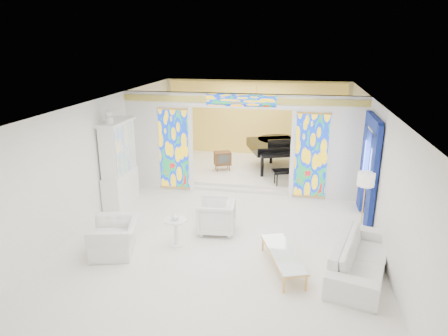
% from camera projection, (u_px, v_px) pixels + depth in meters
% --- Properties ---
extents(floor, '(12.00, 12.00, 0.00)m').
position_uv_depth(floor, '(229.00, 220.00, 10.29)').
color(floor, white).
rests_on(floor, ground).
extents(ceiling, '(7.00, 12.00, 0.02)m').
position_uv_depth(ceiling, '(230.00, 104.00, 9.38)').
color(ceiling, white).
rests_on(ceiling, wall_back).
extents(wall_back, '(7.00, 0.02, 3.00)m').
position_uv_depth(wall_back, '(256.00, 120.00, 15.45)').
color(wall_back, white).
rests_on(wall_back, floor).
extents(wall_front, '(7.00, 0.02, 3.00)m').
position_uv_depth(wall_front, '(133.00, 330.00, 4.22)').
color(wall_front, white).
rests_on(wall_front, floor).
extents(wall_left, '(0.02, 12.00, 3.00)m').
position_uv_depth(wall_left, '(98.00, 158.00, 10.45)').
color(wall_left, white).
rests_on(wall_left, floor).
extents(wall_right, '(0.02, 12.00, 3.00)m').
position_uv_depth(wall_right, '(378.00, 173.00, 9.23)').
color(wall_right, white).
rests_on(wall_right, floor).
extents(partition_wall, '(7.00, 0.22, 3.00)m').
position_uv_depth(partition_wall, '(241.00, 140.00, 11.66)').
color(partition_wall, white).
rests_on(partition_wall, floor).
extents(stained_glass_left, '(0.90, 0.04, 2.40)m').
position_uv_depth(stained_glass_left, '(174.00, 149.00, 12.02)').
color(stained_glass_left, gold).
rests_on(stained_glass_left, partition_wall).
extents(stained_glass_right, '(0.90, 0.04, 2.40)m').
position_uv_depth(stained_glass_right, '(311.00, 156.00, 11.31)').
color(stained_glass_right, gold).
rests_on(stained_glass_right, partition_wall).
extents(stained_glass_transom, '(2.00, 0.04, 0.34)m').
position_uv_depth(stained_glass_transom, '(241.00, 100.00, 11.20)').
color(stained_glass_transom, gold).
rests_on(stained_glass_transom, partition_wall).
extents(alcove_platform, '(6.80, 3.80, 0.18)m').
position_uv_depth(alcove_platform, '(249.00, 169.00, 14.11)').
color(alcove_platform, white).
rests_on(alcove_platform, floor).
extents(gold_curtain_back, '(6.70, 0.10, 2.90)m').
position_uv_depth(gold_curtain_back, '(255.00, 120.00, 15.34)').
color(gold_curtain_back, '#DDC44C').
rests_on(gold_curtain_back, wall_back).
extents(chandelier, '(0.48, 0.48, 0.30)m').
position_uv_depth(chandelier, '(256.00, 100.00, 13.23)').
color(chandelier, gold).
rests_on(chandelier, ceiling).
extents(blue_drapes, '(0.14, 1.85, 2.65)m').
position_uv_depth(blue_drapes, '(369.00, 161.00, 9.88)').
color(blue_drapes, navy).
rests_on(blue_drapes, wall_right).
extents(china_cabinet, '(0.56, 1.46, 2.72)m').
position_uv_depth(china_cabinet, '(119.00, 164.00, 11.06)').
color(china_cabinet, white).
rests_on(china_cabinet, floor).
extents(armchair_left, '(1.24, 1.33, 0.72)m').
position_uv_depth(armchair_left, '(115.00, 237.00, 8.64)').
color(armchair_left, white).
rests_on(armchair_left, floor).
extents(armchair_right, '(0.95, 0.93, 0.81)m').
position_uv_depth(armchair_right, '(216.00, 216.00, 9.58)').
color(armchair_right, white).
rests_on(armchair_right, floor).
extents(sofa, '(1.55, 2.59, 0.71)m').
position_uv_depth(sofa, '(360.00, 257.00, 7.84)').
color(sofa, white).
rests_on(sofa, floor).
extents(side_table, '(0.58, 0.58, 0.63)m').
position_uv_depth(side_table, '(176.00, 228.00, 8.93)').
color(side_table, white).
rests_on(side_table, floor).
extents(vase, '(0.20, 0.20, 0.18)m').
position_uv_depth(vase, '(175.00, 216.00, 8.84)').
color(vase, white).
rests_on(vase, side_table).
extents(coffee_table, '(1.05, 1.75, 0.37)m').
position_uv_depth(coffee_table, '(283.00, 254.00, 7.99)').
color(coffee_table, white).
rests_on(coffee_table, floor).
extents(floor_lamp, '(0.44, 0.44, 1.57)m').
position_uv_depth(floor_lamp, '(366.00, 182.00, 9.09)').
color(floor_lamp, gold).
rests_on(floor_lamp, floor).
extents(grand_piano, '(2.17, 3.29, 1.18)m').
position_uv_depth(grand_piano, '(277.00, 145.00, 13.73)').
color(grand_piano, black).
rests_on(grand_piano, alcove_platform).
extents(tv_console, '(0.65, 0.56, 0.64)m').
position_uv_depth(tv_console, '(223.00, 158.00, 13.58)').
color(tv_console, brown).
rests_on(tv_console, alcove_platform).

